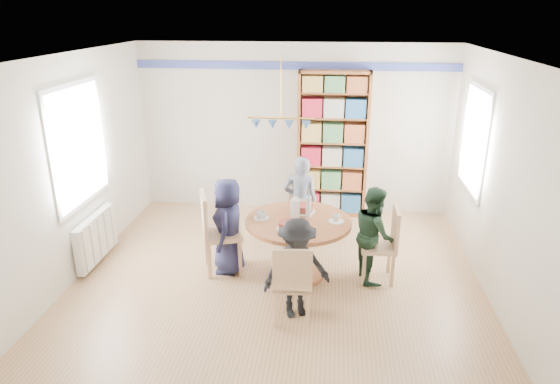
# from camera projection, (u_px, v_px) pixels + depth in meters

# --- Properties ---
(ground) EXTENTS (5.00, 5.00, 0.00)m
(ground) POSITION_uv_depth(u_px,v_px,m) (276.00, 283.00, 6.13)
(ground) COLOR tan
(room_shell) EXTENTS (5.00, 5.00, 5.00)m
(room_shell) POSITION_uv_depth(u_px,v_px,m) (264.00, 135.00, 6.40)
(room_shell) COLOR white
(room_shell) RESTS_ON ground
(radiator) EXTENTS (0.12, 1.00, 0.60)m
(radiator) POSITION_uv_depth(u_px,v_px,m) (96.00, 238.00, 6.54)
(radiator) COLOR silver
(radiator) RESTS_ON ground
(dining_table) EXTENTS (1.30, 1.30, 0.75)m
(dining_table) POSITION_uv_depth(u_px,v_px,m) (298.00, 234.00, 6.15)
(dining_table) COLOR brown
(dining_table) RESTS_ON ground
(chair_left) EXTENTS (0.60, 0.60, 1.06)m
(chair_left) POSITION_uv_depth(u_px,v_px,m) (215.00, 229.00, 6.24)
(chair_left) COLOR #D4AB82
(chair_left) RESTS_ON ground
(chair_right) EXTENTS (0.43, 0.43, 0.95)m
(chair_right) POSITION_uv_depth(u_px,v_px,m) (385.00, 241.00, 6.05)
(chair_right) COLOR #D4AB82
(chair_right) RESTS_ON ground
(chair_far) EXTENTS (0.47, 0.47, 0.85)m
(chair_far) POSITION_uv_depth(u_px,v_px,m) (303.00, 211.00, 7.09)
(chair_far) COLOR #D4AB82
(chair_far) RESTS_ON ground
(chair_near) EXTENTS (0.44, 0.44, 0.92)m
(chair_near) POSITION_uv_depth(u_px,v_px,m) (292.00, 281.00, 5.20)
(chair_near) COLOR #D4AB82
(chair_near) RESTS_ON ground
(person_left) EXTENTS (0.41, 0.61, 1.24)m
(person_left) POSITION_uv_depth(u_px,v_px,m) (228.00, 226.00, 6.24)
(person_left) COLOR #1A1B39
(person_left) RESTS_ON ground
(person_right) EXTENTS (0.55, 0.65, 1.20)m
(person_right) POSITION_uv_depth(u_px,v_px,m) (374.00, 234.00, 6.06)
(person_right) COLOR black
(person_right) RESTS_ON ground
(person_far) EXTENTS (0.51, 0.37, 1.30)m
(person_far) POSITION_uv_depth(u_px,v_px,m) (300.00, 202.00, 6.93)
(person_far) COLOR gray
(person_far) RESTS_ON ground
(person_near) EXTENTS (0.84, 0.67, 1.14)m
(person_near) POSITION_uv_depth(u_px,v_px,m) (297.00, 268.00, 5.32)
(person_near) COLOR black
(person_near) RESTS_ON ground
(bookshelf) EXTENTS (1.10, 0.33, 2.31)m
(bookshelf) POSITION_uv_depth(u_px,v_px,m) (332.00, 146.00, 7.86)
(bookshelf) COLOR brown
(bookshelf) RESTS_ON ground
(tableware) EXTENTS (1.11, 1.11, 0.29)m
(tableware) POSITION_uv_depth(u_px,v_px,m) (297.00, 214.00, 6.09)
(tableware) COLOR white
(tableware) RESTS_ON dining_table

